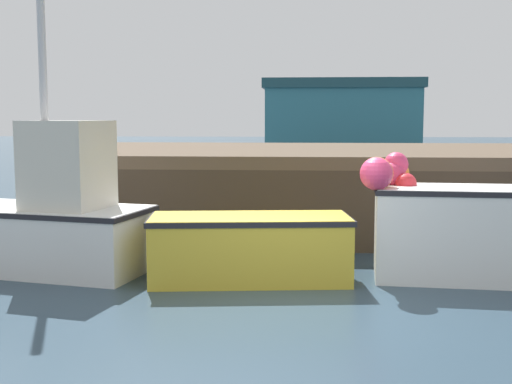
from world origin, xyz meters
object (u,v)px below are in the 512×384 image
(fishing_boat_near_left, at_px, (53,218))
(rowboat, at_px, (482,255))
(fishing_boat_near_right, at_px, (250,246))
(fishing_boat_mid, at_px, (465,226))

(fishing_boat_near_left, bearing_deg, rowboat, 6.78)
(fishing_boat_near_left, height_order, fishing_boat_near_right, fishing_boat_near_left)
(rowboat, bearing_deg, fishing_boat_near_left, -173.22)
(rowboat, bearing_deg, fishing_boat_mid, -120.14)
(fishing_boat_mid, bearing_deg, rowboat, 59.86)
(fishing_boat_near_left, bearing_deg, fishing_boat_near_right, -7.00)
(fishing_boat_near_right, height_order, fishing_boat_mid, fishing_boat_mid)
(fishing_boat_near_right, bearing_deg, fishing_boat_mid, 6.00)
(fishing_boat_near_left, relative_size, fishing_boat_mid, 1.50)
(fishing_boat_near_right, relative_size, fishing_boat_mid, 0.96)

